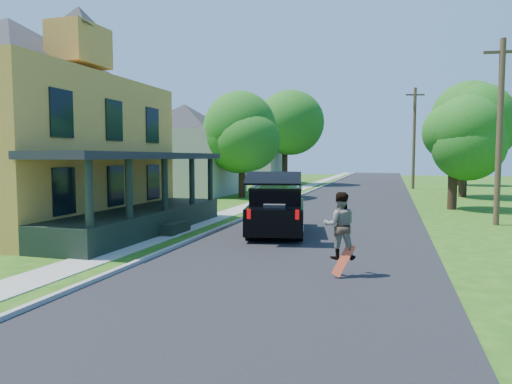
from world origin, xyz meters
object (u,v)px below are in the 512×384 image
(utility_pole_near, at_px, (500,130))
(skateboarder, at_px, (340,225))
(tree_right_near, at_px, (454,135))
(black_suv, at_px, (277,209))

(utility_pole_near, bearing_deg, skateboarder, -124.35)
(tree_right_near, height_order, utility_pole_near, utility_pole_near)
(utility_pole_near, bearing_deg, tree_right_near, 94.29)
(skateboarder, relative_size, utility_pole_near, 0.21)
(skateboarder, bearing_deg, utility_pole_near, -129.75)
(skateboarder, relative_size, tree_right_near, 0.26)
(tree_right_near, bearing_deg, skateboarder, -105.15)
(black_suv, distance_m, utility_pole_near, 10.41)
(skateboarder, distance_m, utility_pole_near, 12.29)
(black_suv, relative_size, skateboarder, 3.32)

